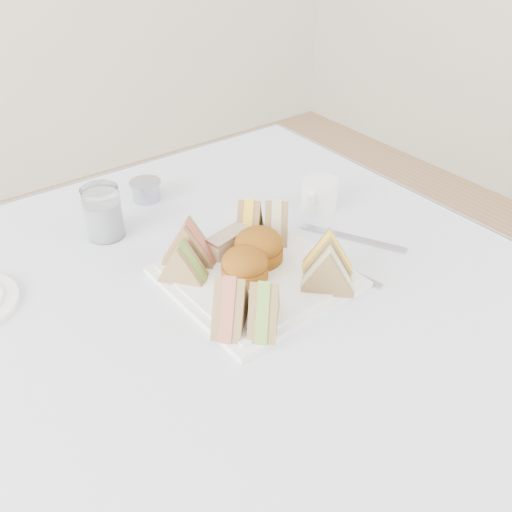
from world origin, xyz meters
TOP-DOWN VIEW (x-y plane):
  - table at (0.00, 0.00)m, footprint 0.90×0.90m
  - tablecloth at (0.00, 0.00)m, footprint 1.02×1.02m
  - serving_plate at (0.05, -0.01)m, footprint 0.29×0.29m
  - sandwich_fl_a at (-0.05, -0.08)m, footprint 0.10×0.10m
  - sandwich_fl_b at (-0.01, -0.11)m, footprint 0.09×0.09m
  - sandwich_fr_a at (0.16, -0.07)m, footprint 0.09×0.09m
  - sandwich_fr_b at (0.12, -0.11)m, footprint 0.09×0.09m
  - sandwich_bl_a at (-0.05, 0.05)m, footprint 0.08×0.09m
  - sandwich_bl_b at (-0.02, 0.09)m, footprint 0.10×0.10m
  - sandwich_br_a at (0.15, 0.06)m, footprint 0.09×0.09m
  - sandwich_br_b at (0.11, 0.09)m, footprint 0.09×0.09m
  - scone_left at (0.03, -0.01)m, footprint 0.08×0.08m
  - scone_right at (0.08, 0.02)m, footprint 0.10×0.10m
  - pastry_slice at (0.05, 0.07)m, footprint 0.09×0.05m
  - water_glass at (-0.09, 0.27)m, footprint 0.08×0.08m
  - tea_strainer at (0.03, 0.35)m, footprint 0.07×0.07m
  - knife at (0.27, -0.02)m, footprint 0.11×0.19m
  - fork at (0.19, -0.06)m, footprint 0.05×0.19m
  - creamer_jug at (0.30, 0.11)m, footprint 0.10×0.10m

SIDE VIEW (x-z plane):
  - table at x=0.00m, z-range 0.00..0.74m
  - tablecloth at x=0.00m, z-range 0.74..0.75m
  - knife at x=0.27m, z-range 0.75..0.75m
  - fork at x=0.19m, z-range 0.75..0.75m
  - serving_plate at x=0.05m, z-range 0.75..0.76m
  - tea_strainer at x=0.03m, z-range 0.75..0.78m
  - pastry_slice at x=0.05m, z-range 0.76..0.80m
  - creamer_jug at x=0.30m, z-range 0.75..0.81m
  - scone_left at x=0.03m, z-range 0.76..0.81m
  - scone_right at x=0.08m, z-range 0.76..0.81m
  - sandwich_bl_a at x=-0.05m, z-range 0.76..0.83m
  - sandwich_fr_a at x=0.16m, z-range 0.76..0.83m
  - sandwich_br_b at x=0.11m, z-range 0.76..0.83m
  - water_glass at x=-0.09m, z-range 0.75..0.85m
  - sandwich_fr_b at x=0.12m, z-range 0.76..0.84m
  - sandwich_br_a at x=0.15m, z-range 0.76..0.84m
  - sandwich_fl_b at x=-0.01m, z-range 0.76..0.84m
  - sandwich_bl_b at x=-0.02m, z-range 0.76..0.84m
  - sandwich_fl_a at x=-0.05m, z-range 0.76..0.84m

